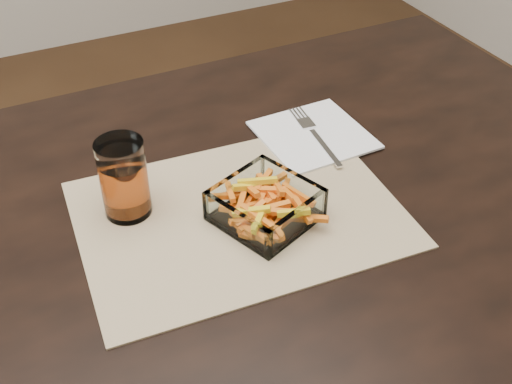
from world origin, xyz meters
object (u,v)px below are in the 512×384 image
(dining_table, at_px, (156,288))
(glass_bowl, at_px, (265,207))
(fork, at_px, (314,134))
(tumbler, at_px, (124,181))

(dining_table, relative_size, glass_bowl, 10.02)
(glass_bowl, xyz_separation_m, fork, (0.16, 0.15, -0.01))
(fork, bearing_deg, dining_table, -153.27)
(glass_bowl, height_order, tumbler, tumbler)
(dining_table, xyz_separation_m, fork, (0.33, 0.13, 0.10))
(glass_bowl, distance_m, fork, 0.22)
(dining_table, distance_m, tumbler, 0.16)
(fork, bearing_deg, glass_bowl, -132.33)
(glass_bowl, bearing_deg, fork, 41.82)
(tumbler, xyz_separation_m, fork, (0.33, 0.05, -0.05))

